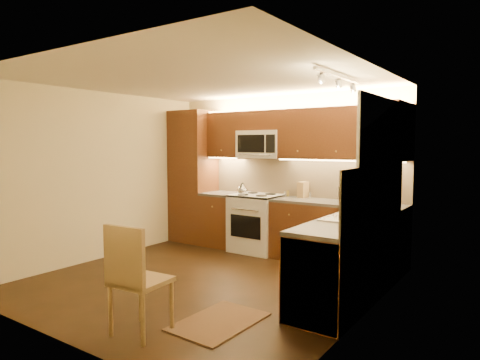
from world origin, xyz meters
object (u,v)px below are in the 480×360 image
Objects in this scene: stove at (257,223)px; microwave at (262,144)px; kettle at (242,189)px; knife_block at (303,190)px; toaster_oven at (355,194)px; dining_chair at (141,278)px; sink at (354,211)px; soap_bottle at (381,203)px.

microwave reaches higher than stove.
kettle is 0.82× the size of knife_block.
microwave is 1.72m from toaster_oven.
stove is 1.27m from microwave.
knife_block is at bearing 86.08° from dining_chair.
stove is at bearing -177.04° from toaster_oven.
knife_block is 0.24× the size of dining_chair.
dining_chair is at bearing -121.45° from sink.
sink is 2.20× the size of toaster_oven.
kettle is at bearing -120.75° from stove.
sink is 1.84m from knife_block.
microwave reaches higher than soap_bottle.
sink is (2.00, -1.12, 0.52)m from stove.
microwave is 3.58m from dining_chair.
microwave is at bearing 90.00° from stove.
soap_bottle is at bearing 78.80° from sink.
soap_bottle is (0.55, -0.64, -0.01)m from toaster_oven.
toaster_oven is (1.70, 0.35, -0.00)m from kettle.
microwave is 3.10× the size of knife_block.
stove is 2.25m from soap_bottle.
kettle is 2.27m from soap_bottle.
toaster_oven is at bearing 1.73° from kettle.
knife_block is 3.39m from dining_chair.
dining_chair is at bearing -105.43° from toaster_oven.
stove is 1.67m from toaster_oven.
stove is at bearing 49.49° from kettle.
microwave is 1.00m from knife_block.
kettle is 3.11m from dining_chair.
kettle reaches higher than dining_chair.
knife_block is (0.72, 0.06, -0.70)m from microwave.
stove is 0.62m from kettle.
soap_bottle is (0.12, 0.61, 0.03)m from sink.
toaster_oven reaches higher than sink.
microwave reaches higher than knife_block.
soap_bottle is (2.12, -0.51, 0.55)m from stove.
sink is 3.51× the size of knife_block.
kettle reaches higher than sink.
stove is at bearing -159.62° from knife_block.
microwave is at bearing 146.25° from soap_bottle.
dining_chair is at bearing -76.42° from stove.
soap_bottle reaches higher than stove.
sink is (2.00, -1.26, -0.74)m from microwave.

